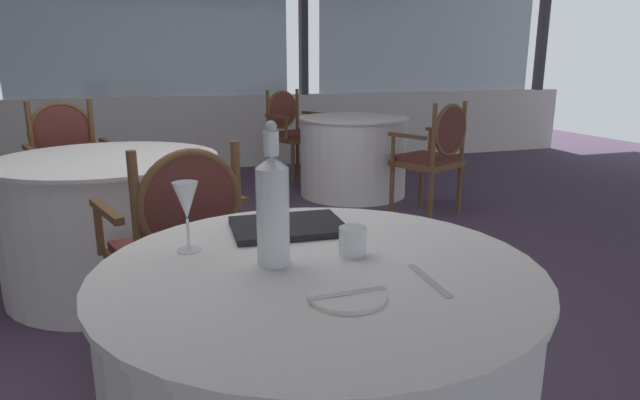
% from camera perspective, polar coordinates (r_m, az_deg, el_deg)
% --- Properties ---
extents(ground_plane, '(14.38, 14.38, 0.00)m').
position_cam_1_polar(ground_plane, '(3.08, -12.93, -9.79)').
color(ground_plane, '#47384C').
extents(window_wall_far, '(11.06, 0.14, 2.68)m').
position_cam_1_polar(window_wall_far, '(6.48, -17.02, 12.30)').
color(window_wall_far, silver).
rests_on(window_wall_far, ground_plane).
extents(foreground_table, '(1.13, 1.13, 0.74)m').
position_cam_1_polar(foreground_table, '(1.56, -0.16, -19.66)').
color(foreground_table, white).
rests_on(foreground_table, ground_plane).
extents(side_plate, '(0.17, 0.17, 0.01)m').
position_cam_1_polar(side_plate, '(1.20, 2.89, -10.05)').
color(side_plate, white).
rests_on(side_plate, foreground_table).
extents(butter_knife, '(0.18, 0.02, 0.00)m').
position_cam_1_polar(butter_knife, '(1.20, 2.89, -9.83)').
color(butter_knife, silver).
rests_on(butter_knife, foreground_table).
extents(dinner_fork, '(0.03, 0.20, 0.00)m').
position_cam_1_polar(dinner_fork, '(1.32, 11.43, -8.27)').
color(dinner_fork, silver).
rests_on(dinner_fork, foreground_table).
extents(water_bottle, '(0.08, 0.08, 0.37)m').
position_cam_1_polar(water_bottle, '(1.36, -5.00, -0.79)').
color(water_bottle, white).
rests_on(water_bottle, foreground_table).
extents(wine_glass, '(0.07, 0.07, 0.19)m').
position_cam_1_polar(wine_glass, '(1.49, -13.92, -0.27)').
color(wine_glass, white).
rests_on(wine_glass, foreground_table).
extents(water_tumbler, '(0.07, 0.07, 0.08)m').
position_cam_1_polar(water_tumbler, '(1.45, 3.45, -4.32)').
color(water_tumbler, white).
rests_on(water_tumbler, foreground_table).
extents(menu_book, '(0.35, 0.27, 0.02)m').
position_cam_1_polar(menu_book, '(1.67, -3.38, -2.80)').
color(menu_book, black).
rests_on(menu_book, foreground_table).
extents(background_table_0, '(1.19, 1.19, 0.74)m').
position_cam_1_polar(background_table_0, '(3.24, -20.99, -2.19)').
color(background_table_0, white).
rests_on(background_table_0, ground_plane).
extents(dining_chair_0_0, '(0.62, 0.58, 0.98)m').
position_cam_1_polar(dining_chair_0_0, '(4.18, -24.97, 3.81)').
color(dining_chair_0_0, brown).
rests_on(dining_chair_0_0, ground_plane).
extents(dining_chair_0_1, '(0.62, 0.58, 0.94)m').
position_cam_1_polar(dining_chair_0_1, '(2.25, -14.49, -3.89)').
color(dining_chair_0_1, brown).
rests_on(dining_chair_0_1, ground_plane).
extents(background_table_1, '(1.03, 1.03, 0.74)m').
position_cam_1_polar(background_table_1, '(5.16, 3.50, 4.64)').
color(background_table_1, white).
rests_on(background_table_1, ground_plane).
extents(dining_chair_1_0, '(0.64, 0.61, 0.95)m').
position_cam_1_polar(dining_chair_1_0, '(5.81, -3.18, 7.70)').
color(dining_chair_1_0, brown).
rests_on(dining_chair_1_0, ground_plane).
extents(dining_chair_1_1, '(0.64, 0.61, 0.93)m').
position_cam_1_polar(dining_chair_1_1, '(4.53, 12.14, 5.19)').
color(dining_chair_1_1, brown).
rests_on(dining_chair_1_1, ground_plane).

